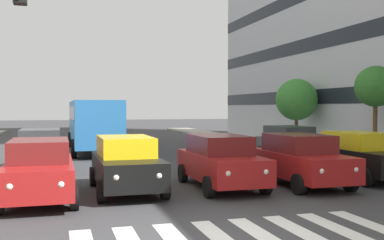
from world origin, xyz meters
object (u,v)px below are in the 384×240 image
Objects in this scene: car_1 at (300,159)px; car_row2_1 at (290,143)px; bus_behind_traffic at (93,120)px; car_2 at (220,161)px; car_3 at (126,164)px; car_row2_0 at (40,149)px; street_tree_1 at (375,87)px; car_4 at (39,170)px; car_0 at (361,155)px; street_tree_2 at (296,100)px.

car_row2_1 is (-3.03, -6.36, 0.00)m from car_1.
car_2 is at bearing 102.38° from bus_behind_traffic.
bus_behind_traffic reaches higher than car_2.
car_3 is 1.00× the size of car_row2_1.
car_row2_0 is 8.46m from bus_behind_traffic.
car_1 is 1.00× the size of car_row2_0.
car_2 is at bearing 133.80° from car_row2_0.
street_tree_1 is at bearing -145.80° from car_1.
car_1 and car_2 have the same top height.
car_row2_0 is (0.21, -6.65, 0.00)m from car_4.
car_2 is (2.75, -0.31, 0.00)m from car_1.
car_3 is (8.64, 0.15, 0.00)m from car_0.
street_tree_1 is at bearing 147.64° from car_row2_1.
street_tree_1 is at bearing 171.93° from car_row2_0.
car_4 is at bearing 4.33° from car_0.
car_row2_1 is at bearing 138.00° from bus_behind_traffic.
car_0 is 12.79m from car_row2_0.
car_4 is 1.01× the size of street_tree_1.
car_row2_0 is at bearing -26.99° from car_0.
car_row2_0 is (8.58, -6.39, 0.00)m from car_1.
car_row2_0 is (2.75, -5.95, 0.00)m from car_3.
car_1 is 8.08m from street_tree_1.
street_tree_1 reaches higher than bus_behind_traffic.
street_tree_1 is at bearing 140.36° from bus_behind_traffic.
street_tree_1 is at bearing 92.64° from street_tree_2.
car_row2_0 is at bearing -0.16° from car_row2_1.
car_4 and car_row2_1 have the same top height.
car_1 is at bearing 11.82° from car_0.
car_2 is 1.00× the size of car_3.
car_row2_0 is 1.05× the size of street_tree_2.
car_row2_1 is at bearing -115.45° from car_1.
car_row2_1 is at bearing -32.36° from street_tree_1.
car_2 is 1.00× the size of car_4.
car_2 is at bearing -6.50° from car_1.
bus_behind_traffic reaches higher than car_4.
car_0 is 1.00× the size of car_row2_0.
car_row2_1 is (-5.78, -6.05, 0.00)m from car_2.
bus_behind_traffic is 2.49× the size of street_tree_2.
car_2 is 1.00× the size of car_row2_1.
car_1 is 1.00× the size of car_3.
car_3 is 6.56m from car_row2_0.
car_row2_1 is (-11.61, 0.03, 0.00)m from car_row2_0.
car_row2_1 is 1.05× the size of street_tree_2.
street_tree_1 is (-12.14, 10.05, 1.72)m from bus_behind_traffic.
street_tree_2 is at bearing 164.64° from bus_behind_traffic.
street_tree_2 is at bearing -162.13° from car_row2_0.
car_4 is (8.37, 0.26, 0.00)m from car_1.
bus_behind_traffic reaches higher than car_0.
street_tree_2 is (-3.18, -10.50, 2.21)m from car_0.
bus_behind_traffic reaches higher than car_row2_1.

